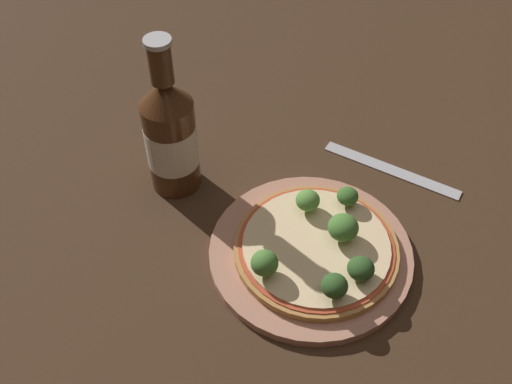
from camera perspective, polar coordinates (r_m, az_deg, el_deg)
The scene contains 11 objects.
ground_plane at distance 0.72m, azimuth 4.17°, elevation -6.21°, with size 3.00×3.00×0.00m, color #3D2819.
plate at distance 0.72m, azimuth 5.20°, elevation -5.81°, with size 0.24×0.24×0.01m.
pizza at distance 0.71m, azimuth 5.74°, elevation -5.29°, with size 0.19×0.19×0.01m.
broccoli_floret_0 at distance 0.70m, azimuth 8.30°, elevation -3.36°, with size 0.04×0.04×0.03m.
broccoli_floret_1 at distance 0.72m, azimuth 4.95°, elevation -0.80°, with size 0.03×0.03×0.03m.
broccoli_floret_2 at distance 0.74m, azimuth 8.72°, elevation -0.41°, with size 0.03×0.03×0.02m.
broccoli_floret_3 at distance 0.66m, azimuth 0.82°, elevation -6.79°, with size 0.03×0.03×0.03m.
broccoli_floret_4 at distance 0.67m, azimuth 9.95°, elevation -7.19°, with size 0.03×0.03×0.03m.
broccoli_floret_5 at distance 0.65m, azimuth 7.49°, elevation -8.86°, with size 0.03×0.03×0.03m.
beer_bottle at distance 0.75m, azimuth -8.15°, elevation 5.41°, with size 0.07×0.07×0.22m.
fork at distance 0.84m, azimuth 12.76°, elevation 2.10°, with size 0.05×0.19×0.00m.
Camera 1 is at (-0.42, -0.11, 0.58)m, focal length 42.00 mm.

